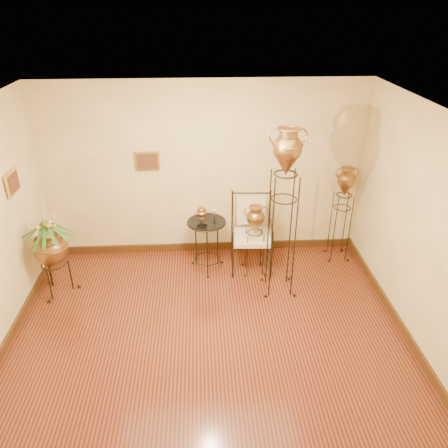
{
  "coord_description": "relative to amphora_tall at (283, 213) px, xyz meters",
  "views": [
    {
      "loc": [
        -0.05,
        -3.89,
        3.84
      ],
      "look_at": [
        0.25,
        1.3,
        1.1
      ],
      "focal_mm": 35.0,
      "sensor_mm": 36.0,
      "label": 1
    }
  ],
  "objects": [
    {
      "name": "ground",
      "position": [
        -1.04,
        -1.31,
        -1.24
      ],
      "size": [
        5.0,
        5.0,
        0.0
      ],
      "primitive_type": "plane",
      "color": "brown",
      "rests_on": "ground"
    },
    {
      "name": "room_shell",
      "position": [
        -1.05,
        -1.3,
        0.49
      ],
      "size": [
        5.02,
        5.02,
        2.81
      ],
      "color": "#FFE1A4",
      "rests_on": "ground"
    },
    {
      "name": "amphora_tall",
      "position": [
        0.0,
        0.0,
        0.0
      ],
      "size": [
        0.57,
        0.57,
        2.43
      ],
      "rotation": [
        0.0,
        0.0,
        -0.22
      ],
      "color": "black",
      "rests_on": "ground"
    },
    {
      "name": "amphora_mid",
      "position": [
        1.11,
        0.83,
        -0.45
      ],
      "size": [
        0.35,
        0.35,
        1.57
      ],
      "rotation": [
        0.0,
        0.0,
        -0.01
      ],
      "color": "black",
      "rests_on": "ground"
    },
    {
      "name": "amphora_short",
      "position": [
        -0.3,
        0.49,
        -0.68
      ],
      "size": [
        0.43,
        0.43,
        1.13
      ],
      "rotation": [
        0.0,
        0.0,
        0.29
      ],
      "color": "black",
      "rests_on": "ground"
    },
    {
      "name": "planter_urn",
      "position": [
        -3.19,
        0.12,
        -0.47
      ],
      "size": [
        0.97,
        0.97,
        1.37
      ],
      "rotation": [
        0.0,
        0.0,
        -0.42
      ],
      "color": "black",
      "rests_on": "ground"
    },
    {
      "name": "armchair",
      "position": [
        -0.34,
        0.57,
        -0.64
      ],
      "size": [
        0.7,
        0.66,
        1.19
      ],
      "rotation": [
        0.0,
        0.0,
        -0.05
      ],
      "color": "black",
      "rests_on": "ground"
    },
    {
      "name": "side_table",
      "position": [
        -1.02,
        0.6,
        -0.8
      ],
      "size": [
        0.69,
        0.69,
        1.06
      ],
      "rotation": [
        0.0,
        0.0,
        0.23
      ],
      "color": "black",
      "rests_on": "ground"
    }
  ]
}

